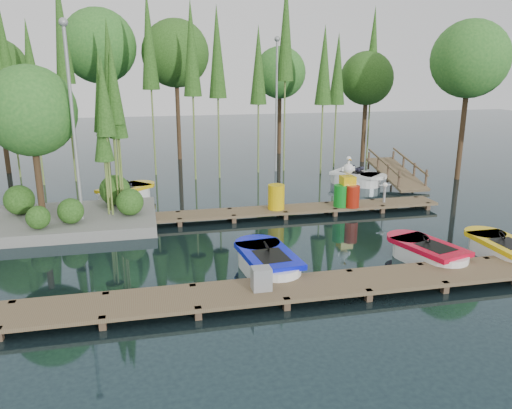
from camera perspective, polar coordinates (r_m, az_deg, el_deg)
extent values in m
plane|color=#1C2F35|center=(17.01, -1.28, -4.11)|extent=(90.00, 90.00, 0.00)
cube|color=brown|center=(12.86, 2.74, -9.65)|extent=(18.00, 1.50, 0.10)
cube|color=brown|center=(13.54, -25.98, -10.91)|extent=(0.16, 0.16, 0.50)
cube|color=brown|center=(12.06, -17.09, -13.26)|extent=(0.16, 0.16, 0.50)
cube|color=brown|center=(13.18, -16.72, -10.65)|extent=(0.16, 0.16, 0.50)
cube|color=brown|center=(12.05, -6.61, -12.66)|extent=(0.16, 0.16, 0.50)
cube|color=brown|center=(13.17, -7.22, -10.10)|extent=(0.16, 0.16, 0.50)
cube|color=brown|center=(12.41, 3.52, -11.69)|extent=(0.16, 0.16, 0.50)
cube|color=brown|center=(13.50, 2.02, -9.31)|extent=(0.16, 0.16, 0.50)
cube|color=brown|center=(13.12, 12.73, -10.48)|extent=(0.16, 0.16, 0.50)
cube|color=brown|center=(14.15, 10.56, -8.36)|extent=(0.16, 0.16, 0.50)
cube|color=brown|center=(14.12, 20.76, -9.21)|extent=(0.16, 0.16, 0.50)
cube|color=brown|center=(15.09, 18.16, -7.35)|extent=(0.16, 0.16, 0.50)
cube|color=brown|center=(16.26, 24.74, -6.38)|extent=(0.16, 0.16, 0.50)
cube|color=brown|center=(19.46, 0.15, -0.78)|extent=(15.00, 1.20, 0.10)
cube|color=brown|center=(18.85, -21.09, -3.05)|extent=(0.16, 0.16, 0.50)
cube|color=brown|center=(19.76, -20.72, -2.18)|extent=(0.16, 0.16, 0.50)
cube|color=brown|center=(18.64, -14.92, -2.71)|extent=(0.16, 0.16, 0.50)
cube|color=brown|center=(19.55, -14.83, -1.85)|extent=(0.16, 0.16, 0.50)
cube|color=brown|center=(18.65, -8.69, -2.35)|extent=(0.16, 0.16, 0.50)
cube|color=brown|center=(19.56, -8.90, -1.50)|extent=(0.16, 0.16, 0.50)
cube|color=brown|center=(18.88, -2.54, -1.96)|extent=(0.16, 0.16, 0.50)
cube|color=brown|center=(19.78, -3.03, -1.14)|extent=(0.16, 0.16, 0.50)
cube|color=brown|center=(19.32, 3.40, -1.56)|extent=(0.16, 0.16, 0.50)
cube|color=brown|center=(20.20, 2.65, -0.78)|extent=(0.16, 0.16, 0.50)
cube|color=brown|center=(19.95, 9.01, -1.17)|extent=(0.16, 0.16, 0.50)
cube|color=brown|center=(20.81, 8.05, -0.43)|extent=(0.16, 0.16, 0.50)
cube|color=brown|center=(20.77, 14.23, -0.79)|extent=(0.16, 0.16, 0.50)
cube|color=brown|center=(21.59, 13.10, -0.10)|extent=(0.16, 0.16, 0.50)
cube|color=brown|center=(21.74, 19.01, -0.44)|extent=(0.16, 0.16, 0.50)
cube|color=brown|center=(22.53, 17.76, 0.21)|extent=(0.16, 0.16, 0.50)
cube|color=slate|center=(19.72, -20.46, -1.78)|extent=(6.20, 4.20, 0.42)
sphere|color=#305F1E|center=(20.43, -25.44, 0.48)|extent=(1.10, 1.10, 1.10)
sphere|color=#305F1E|center=(18.56, -20.42, -0.70)|extent=(0.90, 0.90, 0.90)
sphere|color=#305F1E|center=(20.50, -15.83, 1.60)|extent=(1.20, 1.20, 1.20)
sphere|color=#305F1E|center=(18.37, -23.64, -1.37)|extent=(0.80, 0.80, 0.80)
sphere|color=#305F1E|center=(18.95, -14.22, 0.29)|extent=(1.00, 1.00, 1.00)
cylinder|color=#412D1B|center=(19.85, -23.67, 3.42)|extent=(0.24, 0.24, 3.60)
sphere|color=#37782A|center=(19.56, -24.37, 9.73)|extent=(3.20, 3.20, 3.20)
cylinder|color=olive|center=(19.50, -15.91, 6.83)|extent=(0.07, 0.07, 5.93)
cone|color=#305F1E|center=(19.32, -16.38, 12.92)|extent=(0.70, 0.70, 2.97)
cylinder|color=olive|center=(19.38, -16.85, 6.31)|extent=(0.07, 0.07, 5.66)
cone|color=#305F1E|center=(19.18, -17.32, 12.15)|extent=(0.70, 0.70, 2.83)
cylinder|color=olive|center=(19.57, -15.28, 5.85)|extent=(0.07, 0.07, 5.22)
cone|color=#305F1E|center=(19.36, -15.67, 11.19)|extent=(0.70, 0.70, 2.61)
cylinder|color=olive|center=(18.77, -16.57, 5.84)|extent=(0.07, 0.07, 5.53)
cone|color=#305F1E|center=(18.56, -17.03, 11.73)|extent=(0.70, 0.70, 2.76)
cylinder|color=olive|center=(19.04, -16.81, 3.62)|extent=(0.07, 0.07, 4.01)
cone|color=#305F1E|center=(18.81, -17.14, 7.81)|extent=(0.70, 0.70, 2.01)
cylinder|color=olive|center=(19.37, -15.58, 7.07)|extent=(0.07, 0.07, 6.11)
cone|color=#305F1E|center=(19.19, -16.05, 13.39)|extent=(0.70, 0.70, 3.05)
cylinder|color=#412D1B|center=(27.76, 22.60, 8.81)|extent=(0.26, 0.26, 6.06)
sphere|color=#37782A|center=(27.64, 23.27, 15.04)|extent=(3.81, 3.81, 3.81)
cylinder|color=#412D1B|center=(31.41, 12.29, 9.33)|extent=(0.26, 0.26, 5.02)
sphere|color=#305F1E|center=(31.25, 12.56, 13.91)|extent=(3.16, 3.16, 3.16)
cylinder|color=#412D1B|center=(33.74, 2.70, 10.31)|extent=(0.26, 0.26, 5.31)
sphere|color=#37782A|center=(33.61, 2.76, 14.82)|extent=(3.34, 3.34, 3.34)
cylinder|color=#412D1B|center=(31.91, -8.93, 10.89)|extent=(0.26, 0.26, 6.46)
sphere|color=#305F1E|center=(31.82, -9.18, 16.69)|extent=(4.06, 4.06, 4.06)
cylinder|color=#412D1B|center=(31.88, -17.02, 10.75)|extent=(0.26, 0.26, 6.85)
sphere|color=#37782A|center=(31.81, -17.52, 16.90)|extent=(4.31, 4.31, 4.31)
cylinder|color=#412D1B|center=(30.53, -27.01, 8.27)|extent=(0.26, 0.26, 5.48)
cylinder|color=olive|center=(28.99, -26.28, 10.94)|extent=(0.09, 0.09, 8.36)
cone|color=#305F1E|center=(28.96, -26.85, 15.54)|extent=(0.90, 0.90, 4.60)
cylinder|color=olive|center=(26.50, -23.91, 9.95)|extent=(0.09, 0.09, 7.48)
cone|color=#305F1E|center=(26.42, -24.42, 14.45)|extent=(0.90, 0.90, 4.11)
cylinder|color=olive|center=(26.78, -20.83, 12.66)|extent=(0.09, 0.09, 9.66)
cone|color=#305F1E|center=(26.83, -21.41, 18.41)|extent=(0.90, 0.90, 5.31)
cylinder|color=olive|center=(27.65, -16.11, 11.06)|extent=(0.09, 0.09, 7.69)
cone|color=#305F1E|center=(27.59, -16.46, 15.51)|extent=(0.90, 0.90, 4.23)
cylinder|color=olive|center=(27.22, -11.87, 12.64)|extent=(0.09, 0.09, 8.99)
cone|color=#305F1E|center=(27.22, -12.17, 17.93)|extent=(0.90, 0.90, 4.94)
cylinder|color=olive|center=(25.74, -7.21, 12.08)|extent=(0.09, 0.09, 8.44)
cone|color=#305F1E|center=(25.71, -7.39, 17.34)|extent=(0.90, 0.90, 4.64)
cylinder|color=olive|center=(26.04, -4.36, 11.95)|extent=(0.09, 0.09, 8.22)
cone|color=#305F1E|center=(26.00, -4.46, 17.02)|extent=(0.90, 0.90, 4.52)
cylinder|color=olive|center=(27.34, 0.27, 11.31)|extent=(0.09, 0.09, 7.41)
cone|color=#305F1E|center=(27.27, 0.27, 15.66)|extent=(0.90, 0.90, 4.07)
cylinder|color=olive|center=(27.88, 3.33, 13.81)|extent=(0.09, 0.09, 9.77)
cone|color=#305F1E|center=(27.94, 3.43, 19.43)|extent=(0.90, 0.90, 5.38)
cylinder|color=olive|center=(27.28, 7.64, 11.17)|extent=(0.09, 0.09, 7.40)
cone|color=#305F1E|center=(27.21, 7.80, 15.52)|extent=(0.90, 0.90, 4.07)
cylinder|color=olive|center=(29.27, 9.15, 11.14)|extent=(0.09, 0.09, 7.14)
cone|color=#305F1E|center=(29.19, 9.32, 15.05)|extent=(0.90, 0.90, 3.93)
cylinder|color=olive|center=(31.16, 12.97, 12.56)|extent=(0.09, 0.09, 8.61)
cone|color=#305F1E|center=(31.14, 13.25, 16.99)|extent=(0.90, 0.90, 4.74)
cylinder|color=gray|center=(18.50, -20.08, 7.71)|extent=(0.12, 0.12, 7.00)
sphere|color=gray|center=(18.41, -21.17, 18.86)|extent=(0.30, 0.30, 0.30)
cylinder|color=gray|center=(27.74, 2.35, 10.94)|extent=(0.12, 0.12, 7.00)
sphere|color=gray|center=(27.68, 2.43, 18.39)|extent=(0.30, 0.30, 0.30)
cube|color=brown|center=(25.83, 15.70, 3.41)|extent=(1.50, 3.94, 0.95)
cube|color=brown|center=(24.12, 16.01, 2.65)|extent=(0.08, 0.08, 0.90)
cube|color=brown|center=(25.05, 14.85, 3.46)|extent=(0.08, 0.08, 0.90)
cube|color=brown|center=(25.99, 13.76, 4.20)|extent=(0.08, 0.08, 0.90)
cube|color=brown|center=(26.94, 12.75, 4.89)|extent=(0.08, 0.08, 0.90)
cube|color=brown|center=(25.40, 14.40, 4.69)|extent=(0.06, 3.54, 0.83)
cube|color=brown|center=(24.82, 18.86, 2.77)|extent=(0.08, 0.08, 0.90)
cube|color=brown|center=(25.72, 17.63, 3.55)|extent=(0.08, 0.08, 0.90)
cube|color=brown|center=(26.63, 16.47, 4.28)|extent=(0.08, 0.08, 0.90)
cube|color=brown|center=(27.56, 15.40, 4.95)|extent=(0.08, 0.08, 0.90)
cube|color=brown|center=(26.06, 17.16, 4.75)|extent=(0.06, 3.54, 0.83)
cube|color=white|center=(14.30, 1.42, -7.08)|extent=(1.47, 1.48, 0.61)
cylinder|color=white|center=(14.88, 0.54, -6.14)|extent=(1.47, 1.47, 0.61)
cylinder|color=white|center=(13.72, 2.39, -8.10)|extent=(1.47, 1.47, 0.61)
cube|color=#0810C8|center=(14.17, 1.43, -5.84)|extent=(1.59, 2.45, 0.16)
cylinder|color=#0810C8|center=(15.03, 0.16, -4.55)|extent=(1.49, 1.49, 0.16)
cube|color=black|center=(13.96, 1.75, -5.96)|extent=(0.94, 1.18, 0.07)
torus|color=black|center=(14.24, 1.21, -4.77)|extent=(0.20, 0.32, 0.30)
cube|color=white|center=(15.91, 19.15, -5.64)|extent=(1.54, 1.55, 0.57)
cylinder|color=white|center=(16.30, 17.54, -4.98)|extent=(1.54, 1.54, 0.57)
cylinder|color=white|center=(15.54, 20.85, -6.32)|extent=(1.54, 1.54, 0.57)
cube|color=red|center=(15.81, 19.25, -4.59)|extent=(1.82, 2.43, 0.14)
cylinder|color=red|center=(16.38, 16.91, -3.68)|extent=(1.57, 1.57, 0.14)
cube|color=black|center=(15.67, 19.82, -4.64)|extent=(1.02, 1.20, 0.06)
torus|color=black|center=(15.84, 18.91, -3.73)|extent=(0.23, 0.32, 0.27)
cube|color=white|center=(17.11, 26.41, -4.95)|extent=(1.25, 1.26, 0.57)
cylinder|color=white|center=(17.56, 25.14, -4.29)|extent=(1.25, 1.25, 0.57)
cube|color=#E2B60B|center=(17.02, 26.53, -3.98)|extent=(1.28, 2.16, 0.14)
cylinder|color=#E2B60B|center=(17.68, 24.70, -3.06)|extent=(1.27, 1.27, 0.14)
cube|color=black|center=(16.86, 26.99, -4.05)|extent=(0.78, 1.03, 0.06)
torus|color=black|center=(17.07, 26.29, -3.16)|extent=(0.16, 0.29, 0.27)
cube|color=white|center=(22.71, -14.76, 0.98)|extent=(1.80, 1.80, 0.58)
cylinder|color=white|center=(23.12, -13.58, 1.32)|extent=(1.80, 1.80, 0.58)
cylinder|color=white|center=(22.31, -15.98, 0.63)|extent=(1.80, 1.80, 0.58)
cube|color=#E2B60B|center=(22.64, -14.81, 1.76)|extent=(2.50, 2.47, 0.15)
cylinder|color=#E2B60B|center=(23.24, -13.10, 2.23)|extent=(1.83, 1.83, 0.15)
cube|color=black|center=(22.49, -15.22, 1.77)|extent=(1.30, 1.29, 0.06)
torus|color=black|center=(22.69, -14.55, 2.36)|extent=(0.32, 0.32, 0.28)
imported|color=#1E1E2D|center=(22.40, -15.37, 2.38)|extent=(0.57, 0.57, 1.03)
cube|color=white|center=(25.49, 11.26, 2.76)|extent=(1.82, 1.82, 0.59)
cylinder|color=white|center=(25.24, 12.59, 2.56)|extent=(1.82, 1.82, 0.59)
cylinder|color=white|center=(25.75, 9.94, 2.96)|extent=(1.82, 1.82, 0.59)
cube|color=white|center=(25.42, 11.29, 3.47)|extent=(2.47, 2.54, 0.15)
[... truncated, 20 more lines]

